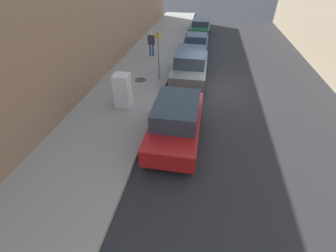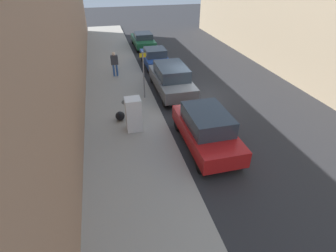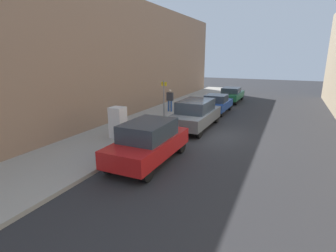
% 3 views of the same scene
% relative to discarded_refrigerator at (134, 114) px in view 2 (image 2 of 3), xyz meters
% --- Properties ---
extents(ground_plane, '(80.00, 80.00, 0.00)m').
position_rel_discarded_refrigerator_xyz_m(ground_plane, '(4.07, 3.00, -0.97)').
color(ground_plane, '#28282B').
extents(sidewalk_slab, '(4.02, 44.00, 0.16)m').
position_rel_discarded_refrigerator_xyz_m(sidewalk_slab, '(-0.38, 3.00, -0.89)').
color(sidewalk_slab, '#9E998E').
rests_on(sidewalk_slab, ground).
extents(building_facade_near, '(2.31, 39.60, 8.35)m').
position_rel_discarded_refrigerator_xyz_m(building_facade_near, '(-3.55, 3.00, 3.20)').
color(building_facade_near, '#937056').
rests_on(building_facade_near, ground).
extents(building_facade_across, '(2.11, 37.40, 8.36)m').
position_rel_discarded_refrigerator_xyz_m(building_facade_across, '(12.29, 3.00, 3.21)').
color(building_facade_across, tan).
rests_on(building_facade_across, ground).
extents(discarded_refrigerator, '(0.73, 0.71, 1.63)m').
position_rel_discarded_refrigerator_xyz_m(discarded_refrigerator, '(0.00, 0.00, 0.00)').
color(discarded_refrigerator, white).
rests_on(discarded_refrigerator, sidewalk_slab).
extents(manhole_cover, '(0.70, 0.70, 0.02)m').
position_rel_discarded_refrigerator_xyz_m(manhole_cover, '(-0.00, 2.96, -0.81)').
color(manhole_cover, '#47443F').
rests_on(manhole_cover, sidewalk_slab).
extents(street_sign_post, '(0.36, 0.07, 2.76)m').
position_rel_discarded_refrigerator_xyz_m(street_sign_post, '(1.08, 3.35, 0.72)').
color(street_sign_post, slate).
rests_on(street_sign_post, sidewalk_slab).
extents(trash_bag, '(0.48, 0.48, 0.48)m').
position_rel_discarded_refrigerator_xyz_m(trash_bag, '(-0.59, 1.02, -0.58)').
color(trash_bag, black).
rests_on(trash_bag, sidewalk_slab).
extents(pedestrian_walking_far, '(0.49, 0.23, 1.71)m').
position_rel_discarded_refrigerator_xyz_m(pedestrian_walking_far, '(-0.31, 7.31, 0.18)').
color(pedestrian_walking_far, '#2D5193').
rests_on(pedestrian_walking_far, sidewalk_slab).
extents(parked_suv_red, '(1.89, 4.43, 1.75)m').
position_rel_discarded_refrigerator_xyz_m(parked_suv_red, '(2.92, -1.94, -0.07)').
color(parked_suv_red, red).
rests_on(parked_suv_red, ground).
extents(parked_suv_gray, '(1.97, 4.87, 1.75)m').
position_rel_discarded_refrigerator_xyz_m(parked_suv_gray, '(2.92, 4.02, -0.06)').
color(parked_suv_gray, slate).
rests_on(parked_suv_gray, ground).
extents(parked_hatchback_blue, '(1.76, 3.99, 1.44)m').
position_rel_discarded_refrigerator_xyz_m(parked_hatchback_blue, '(2.92, 9.10, -0.24)').
color(parked_hatchback_blue, '#23479E').
rests_on(parked_hatchback_blue, ground).
extents(parked_sedan_green, '(1.80, 4.42, 1.40)m').
position_rel_discarded_refrigerator_xyz_m(parked_sedan_green, '(2.92, 14.68, -0.24)').
color(parked_sedan_green, '#1E6038').
rests_on(parked_sedan_green, ground).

